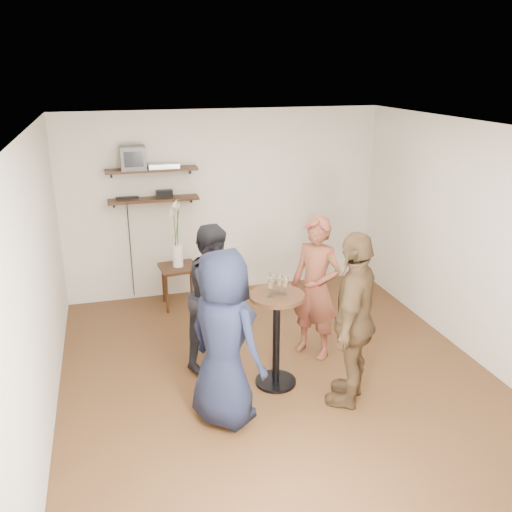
{
  "coord_description": "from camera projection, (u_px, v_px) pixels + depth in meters",
  "views": [
    {
      "loc": [
        -1.58,
        -4.81,
        3.15
      ],
      "look_at": [
        -0.13,
        0.4,
        1.24
      ],
      "focal_mm": 38.0,
      "sensor_mm": 36.0,
      "label": 1
    }
  ],
  "objects": [
    {
      "name": "drinks_table",
      "position": [
        276.0,
        327.0,
        5.46
      ],
      "size": [
        0.55,
        0.55,
        1.01
      ],
      "color": "black",
      "rests_on": "room"
    },
    {
      "name": "person_navy",
      "position": [
        224.0,
        339.0,
        4.84
      ],
      "size": [
        0.91,
        0.98,
        1.68
      ],
      "primitive_type": "imported",
      "rotation": [
        0.0,
        0.0,
        2.18
      ],
      "color": "black",
      "rests_on": "room"
    },
    {
      "name": "person_dark",
      "position": [
        216.0,
        296.0,
        5.83
      ],
      "size": [
        0.99,
        0.96,
        1.6
      ],
      "primitive_type": "imported",
      "rotation": [
        0.0,
        0.0,
        0.7
      ],
      "color": "black",
      "rests_on": "room"
    },
    {
      "name": "person_plaid",
      "position": [
        316.0,
        288.0,
        6.0
      ],
      "size": [
        0.67,
        0.71,
        1.63
      ],
      "primitive_type": "imported",
      "rotation": [
        0.0,
        0.0,
        -0.9
      ],
      "color": "red",
      "rests_on": "room"
    },
    {
      "name": "wine_glass_bl",
      "position": [
        273.0,
        279.0,
        5.35
      ],
      "size": [
        0.07,
        0.07,
        0.21
      ],
      "color": "silver",
      "rests_on": "drinks_table"
    },
    {
      "name": "radio",
      "position": [
        164.0,
        194.0,
        7.25
      ],
      "size": [
        0.22,
        0.1,
        0.1
      ],
      "primitive_type": "cube",
      "color": "black",
      "rests_on": "shelf_lower"
    },
    {
      "name": "wine_glass_fr",
      "position": [
        285.0,
        282.0,
        5.3
      ],
      "size": [
        0.06,
        0.06,
        0.19
      ],
      "color": "silver",
      "rests_on": "drinks_table"
    },
    {
      "name": "shelf_lower",
      "position": [
        154.0,
        199.0,
        7.24
      ],
      "size": [
        1.2,
        0.25,
        0.04
      ],
      "primitive_type": "cube",
      "color": "black",
      "rests_on": "room"
    },
    {
      "name": "shelf_upper",
      "position": [
        152.0,
        170.0,
        7.11
      ],
      "size": [
        1.2,
        0.25,
        0.04
      ],
      "primitive_type": "cube",
      "color": "black",
      "rests_on": "room"
    },
    {
      "name": "wine_glass_fl",
      "position": [
        270.0,
        284.0,
        5.25
      ],
      "size": [
        0.07,
        0.07,
        0.2
      ],
      "color": "silver",
      "rests_on": "drinks_table"
    },
    {
      "name": "power_strip",
      "position": [
        127.0,
        198.0,
        7.19
      ],
      "size": [
        0.3,
        0.05,
        0.03
      ],
      "primitive_type": "cube",
      "color": "black",
      "rests_on": "shelf_lower"
    },
    {
      "name": "wine_glass_br",
      "position": [
        279.0,
        281.0,
        5.33
      ],
      "size": [
        0.06,
        0.06,
        0.19
      ],
      "color": "silver",
      "rests_on": "drinks_table"
    },
    {
      "name": "side_table",
      "position": [
        179.0,
        273.0,
        7.35
      ],
      "size": [
        0.53,
        0.53,
        0.58
      ],
      "rotation": [
        0.0,
        0.0,
        0.1
      ],
      "color": "black",
      "rests_on": "room"
    },
    {
      "name": "person_brown",
      "position": [
        354.0,
        320.0,
        5.12
      ],
      "size": [
        0.96,
        1.07,
        1.75
      ],
      "primitive_type": "imported",
      "rotation": [
        0.0,
        0.0,
        4.07
      ],
      "color": "#4C3620",
      "rests_on": "room"
    },
    {
      "name": "room",
      "position": [
        279.0,
        262.0,
        5.39
      ],
      "size": [
        4.58,
        5.08,
        2.68
      ],
      "color": "#3F2514",
      "rests_on": "ground"
    },
    {
      "name": "dvd_deck",
      "position": [
        164.0,
        165.0,
        7.13
      ],
      "size": [
        0.4,
        0.24,
        0.06
      ],
      "primitive_type": "cube",
      "color": "silver",
      "rests_on": "shelf_upper"
    },
    {
      "name": "vase_lilies",
      "position": [
        177.0,
        245.0,
        7.21
      ],
      "size": [
        0.19,
        0.2,
        0.95
      ],
      "rotation": [
        0.0,
        0.0,
        0.1
      ],
      "color": "white",
      "rests_on": "side_table"
    },
    {
      "name": "crt_monitor",
      "position": [
        133.0,
        158.0,
        6.99
      ],
      "size": [
        0.32,
        0.3,
        0.3
      ],
      "primitive_type": "cube",
      "color": "#59595B",
      "rests_on": "shelf_upper"
    }
  ]
}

